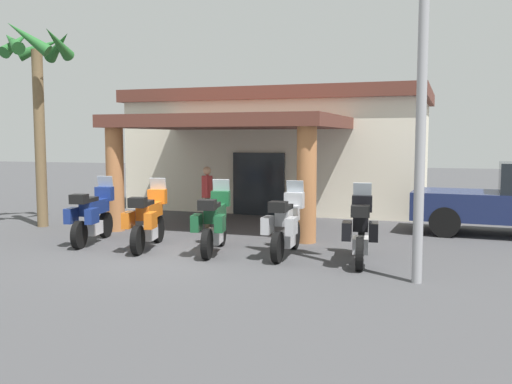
% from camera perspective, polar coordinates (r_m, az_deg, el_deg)
% --- Properties ---
extents(ground_plane, '(80.00, 80.00, 0.00)m').
position_cam_1_polar(ground_plane, '(12.80, -8.82, -6.29)').
color(ground_plane, '#424244').
extents(motel_building, '(10.93, 11.45, 4.30)m').
position_cam_1_polar(motel_building, '(21.70, 2.76, 4.42)').
color(motel_building, silver).
rests_on(motel_building, ground_plane).
extents(motorcycle_blue, '(0.84, 2.20, 1.61)m').
position_cam_1_polar(motorcycle_blue, '(14.55, -16.16, -2.23)').
color(motorcycle_blue, black).
rests_on(motorcycle_blue, ground_plane).
extents(motorcycle_orange, '(0.87, 2.20, 1.61)m').
position_cam_1_polar(motorcycle_orange, '(13.52, -10.84, -2.69)').
color(motorcycle_orange, black).
rests_on(motorcycle_orange, ground_plane).
extents(motorcycle_green, '(0.85, 2.20, 1.61)m').
position_cam_1_polar(motorcycle_green, '(12.86, -4.25, -3.02)').
color(motorcycle_green, black).
rests_on(motorcycle_green, ground_plane).
extents(motorcycle_silver, '(0.70, 2.21, 1.61)m').
position_cam_1_polar(motorcycle_silver, '(12.48, 3.05, -3.28)').
color(motorcycle_silver, black).
rests_on(motorcycle_silver, ground_plane).
extents(motorcycle_black, '(0.74, 2.21, 1.61)m').
position_cam_1_polar(motorcycle_black, '(11.99, 10.50, -3.72)').
color(motorcycle_black, black).
rests_on(motorcycle_black, ground_plane).
extents(pedestrian, '(0.32, 0.51, 1.77)m').
position_cam_1_polar(pedestrian, '(16.41, -4.94, -0.01)').
color(pedestrian, brown).
rests_on(pedestrian, ground_plane).
extents(palm_tree_roadside, '(2.03, 2.14, 5.87)m').
position_cam_1_polar(palm_tree_roadside, '(17.73, -21.16, 11.01)').
color(palm_tree_roadside, brown).
rests_on(palm_tree_roadside, ground_plane).
extents(roadside_sign, '(1.40, 0.18, 7.28)m').
position_cam_1_polar(roadside_sign, '(10.63, 16.56, 17.42)').
color(roadside_sign, '#99999E').
rests_on(roadside_sign, ground_plane).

